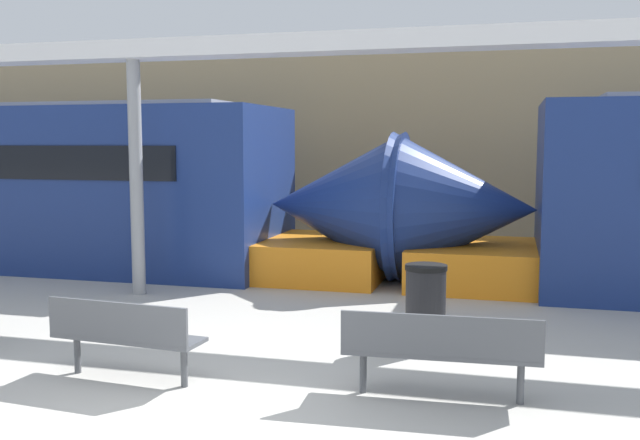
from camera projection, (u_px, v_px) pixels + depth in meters
name	position (u px, v px, depth m)	size (l,w,h in m)	color
ground_plane	(163.00, 424.00, 6.22)	(60.00, 60.00, 0.00)	#B2AFA8
station_wall	(383.00, 140.00, 16.58)	(56.00, 0.20, 5.00)	tan
bench_near	(124.00, 332.00, 7.26)	(1.65, 0.57, 0.86)	#4C4F54
bench_far	(440.00, 347.00, 6.72)	(1.88, 0.53, 0.86)	#4C4F54
trash_bin	(426.00, 306.00, 8.48)	(0.50, 0.50, 1.00)	black
support_column_near	(136.00, 179.00, 11.35)	(0.21, 0.21, 3.73)	gray
canopy_beam	(133.00, 51.00, 11.13)	(28.00, 0.60, 0.28)	silver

